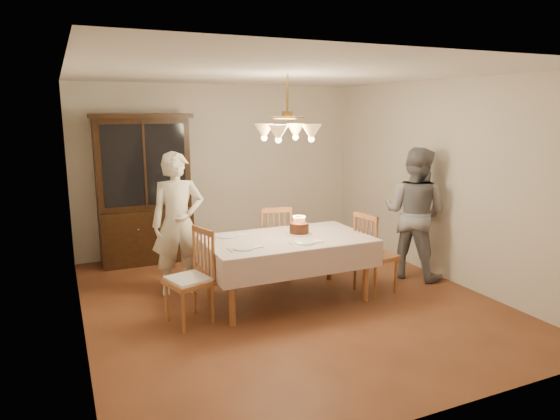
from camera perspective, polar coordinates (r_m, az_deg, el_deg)
name	(u,v)px	position (r m, az deg, el deg)	size (l,w,h in m)	color
ground	(287,299)	(6.02, 0.79, -10.19)	(5.00, 5.00, 0.00)	brown
room_shell	(287,167)	(5.63, 0.84, 4.93)	(5.00, 5.00, 5.00)	white
dining_table	(287,244)	(5.80, 0.81, -3.91)	(1.90, 1.10, 0.76)	brown
china_hutch	(144,192)	(7.51, -15.25, 2.01)	(1.38, 0.54, 2.16)	black
chair_far_side	(273,247)	(6.58, -0.75, -4.21)	(0.51, 0.50, 1.00)	brown
chair_left_end	(189,281)	(5.35, -10.31, -8.02)	(0.52, 0.54, 1.00)	brown
chair_right_end	(375,257)	(6.25, 10.82, -5.29)	(0.48, 0.50, 1.00)	brown
elderly_woman	(178,224)	(6.14, -11.58, -1.54)	(0.63, 0.41, 1.73)	white
adult_in_grey	(414,213)	(6.83, 15.10, -0.35)	(0.85, 0.66, 1.74)	slate
birthday_cake	(299,229)	(5.94, 2.19, -2.15)	(0.30, 0.30, 0.22)	white
place_setting_near_left	(245,248)	(5.35, -4.00, -4.35)	(0.38, 0.23, 0.02)	white
place_setting_near_right	(306,242)	(5.57, 3.02, -3.71)	(0.38, 0.23, 0.02)	white
place_setting_far_left	(229,236)	(5.87, -5.83, -2.96)	(0.41, 0.26, 0.02)	white
chandelier	(287,132)	(5.60, 0.85, 8.95)	(0.62, 0.62, 0.73)	#BF8C3F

